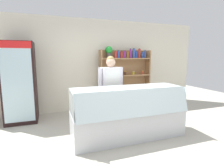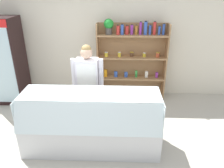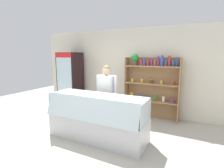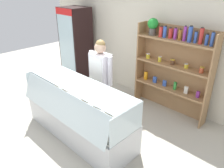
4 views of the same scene
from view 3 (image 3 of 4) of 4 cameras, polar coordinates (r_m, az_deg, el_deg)
ground_plane at (r=4.13m, az=-6.48°, el=-17.64°), size 12.00×12.00×0.00m
back_wall at (r=5.73m, az=6.02°, el=4.18°), size 6.80×0.10×2.70m
drinks_fridge at (r=6.39m, az=-13.41°, el=1.18°), size 0.72×0.65×1.96m
shelving_unit at (r=5.25m, az=12.52°, el=0.36°), size 1.59×0.29×1.91m
deli_display_case at (r=4.06m, az=-4.87°, el=-13.24°), size 2.23×0.80×1.01m
shop_clerk at (r=4.48m, az=-1.81°, el=-2.43°), size 0.59×0.25×1.62m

